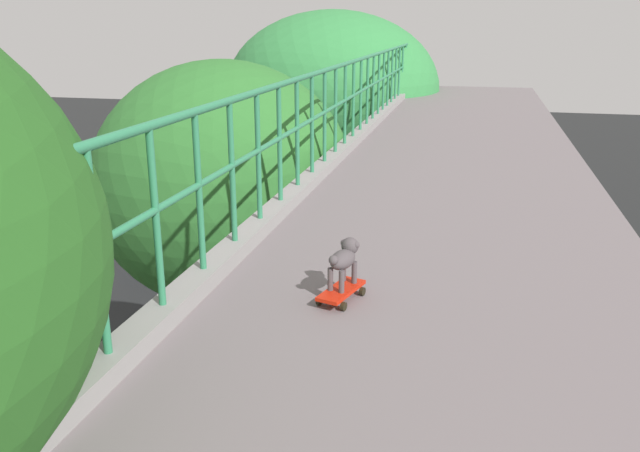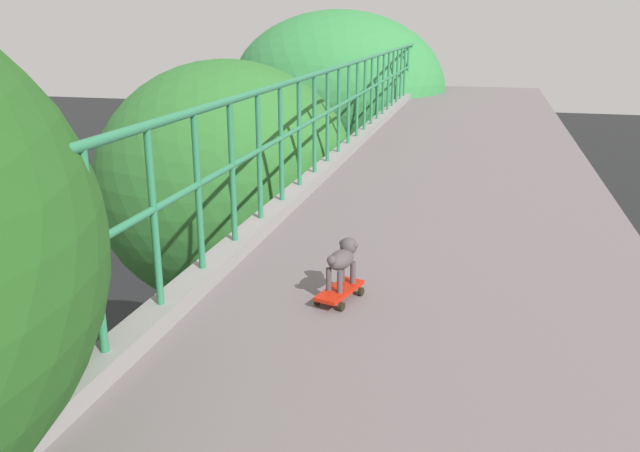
% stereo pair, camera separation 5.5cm
% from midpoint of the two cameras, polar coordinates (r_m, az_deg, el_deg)
% --- Properties ---
extents(green_railing, '(0.20, 29.97, 1.20)m').
position_cam_midpoint_polar(green_railing, '(3.46, -18.22, -8.08)').
color(green_railing, gray).
rests_on(green_railing, overpass_deck).
extents(city_bus, '(2.72, 11.79, 3.06)m').
position_cam_midpoint_polar(city_bus, '(27.16, -7.09, 4.22)').
color(city_bus, navy).
rests_on(city_bus, ground).
extents(roadside_tree_mid, '(3.98, 3.98, 7.48)m').
position_cam_midpoint_polar(roadside_tree_mid, '(10.02, -7.89, 3.47)').
color(roadside_tree_mid, '#533429').
rests_on(roadside_tree_mid, ground).
extents(roadside_tree_far, '(5.57, 5.57, 8.28)m').
position_cam_midpoint_polar(roadside_tree_far, '(17.45, 1.70, 11.79)').
color(roadside_tree_far, '#553222').
rests_on(roadside_tree_far, ground).
extents(toy_skateboard, '(0.28, 0.44, 0.08)m').
position_cam_midpoint_polar(toy_skateboard, '(4.19, 2.12, -5.77)').
color(toy_skateboard, red).
rests_on(toy_skateboard, overpass_deck).
extents(small_dog, '(0.19, 0.33, 0.30)m').
position_cam_midpoint_polar(small_dog, '(4.16, 2.41, -2.81)').
color(small_dog, '#4E4649').
rests_on(small_dog, toy_skateboard).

